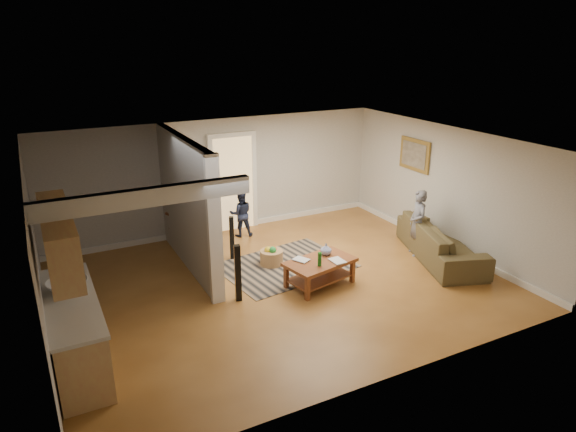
% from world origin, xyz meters
% --- Properties ---
extents(ground, '(7.50, 7.50, 0.00)m').
position_xyz_m(ground, '(0.00, 0.00, 0.00)').
color(ground, brown).
rests_on(ground, ground).
extents(room_shell, '(7.54, 6.02, 2.52)m').
position_xyz_m(room_shell, '(-1.07, 0.43, 1.46)').
color(room_shell, '#A9A6A2').
rests_on(room_shell, ground).
extents(area_rug, '(2.59, 2.04, 0.01)m').
position_xyz_m(area_rug, '(0.41, 0.63, 0.01)').
color(area_rug, black).
rests_on(area_rug, ground).
extents(sofa, '(1.70, 2.60, 0.71)m').
position_xyz_m(sofa, '(3.30, -0.44, 0.00)').
color(sofa, '#473F23').
rests_on(sofa, ground).
extents(coffee_table, '(1.32, 0.94, 0.71)m').
position_xyz_m(coffee_table, '(0.61, -0.33, 0.37)').
color(coffee_table, brown).
rests_on(coffee_table, ground).
extents(tv_console, '(0.86, 1.24, 1.00)m').
position_xyz_m(tv_console, '(-0.88, 2.20, 0.67)').
color(tv_console, brown).
rests_on(tv_console, ground).
extents(speaker_left, '(0.12, 0.12, 0.99)m').
position_xyz_m(speaker_left, '(-0.88, -0.20, 0.49)').
color(speaker_left, black).
rests_on(speaker_left, ground).
extents(speaker_right, '(0.12, 0.12, 0.88)m').
position_xyz_m(speaker_right, '(-0.36, 1.40, 0.44)').
color(speaker_right, black).
rests_on(speaker_right, ground).
extents(toy_basket, '(0.44, 0.44, 0.39)m').
position_xyz_m(toy_basket, '(0.21, 0.81, 0.16)').
color(toy_basket, '#A37A46').
rests_on(toy_basket, ground).
extents(child, '(0.45, 0.56, 1.33)m').
position_xyz_m(child, '(3.00, -0.06, 0.00)').
color(child, slate).
rests_on(child, ground).
extents(toddler, '(0.58, 0.50, 1.03)m').
position_xyz_m(toddler, '(0.27, 2.46, 0.00)').
color(toddler, '#1D243D').
rests_on(toddler, ground).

